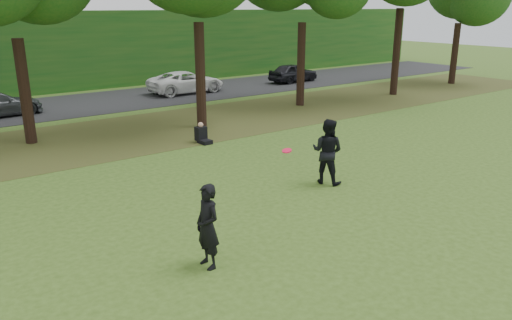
# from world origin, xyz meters

# --- Properties ---
(ground) EXTENTS (120.00, 120.00, 0.00)m
(ground) POSITION_xyz_m (0.00, 0.00, 0.00)
(ground) COLOR #355019
(ground) RESTS_ON ground
(leaf_litter) EXTENTS (60.00, 7.00, 0.01)m
(leaf_litter) POSITION_xyz_m (0.00, 13.00, 0.01)
(leaf_litter) COLOR #4F3C1C
(leaf_litter) RESTS_ON ground
(street) EXTENTS (70.00, 7.00, 0.02)m
(street) POSITION_xyz_m (0.00, 21.00, 0.01)
(street) COLOR black
(street) RESTS_ON ground
(far_hedge) EXTENTS (70.00, 3.00, 5.00)m
(far_hedge) POSITION_xyz_m (0.00, 27.00, 2.50)
(far_hedge) COLOR #175119
(far_hedge) RESTS_ON ground
(player_left) EXTENTS (0.45, 0.68, 1.83)m
(player_left) POSITION_xyz_m (-2.43, 1.09, 0.92)
(player_left) COLOR black
(player_left) RESTS_ON ground
(player_right) EXTENTS (1.12, 1.22, 2.03)m
(player_right) POSITION_xyz_m (3.25, 3.41, 1.02)
(player_right) COLOR black
(player_right) RESTS_ON ground
(parked_cars) EXTENTS (37.25, 3.77, 1.52)m
(parked_cars) POSITION_xyz_m (-1.42, 20.09, 0.72)
(parked_cars) COLOR black
(parked_cars) RESTS_ON street
(frisbee) EXTENTS (0.37, 0.38, 0.11)m
(frisbee) POSITION_xyz_m (1.19, 2.90, 1.51)
(frisbee) COLOR #F91545
(frisbee) RESTS_ON ground
(seated_person) EXTENTS (0.45, 0.75, 0.83)m
(seated_person) POSITION_xyz_m (2.57, 9.85, 0.31)
(seated_person) COLOR black
(seated_person) RESTS_ON ground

